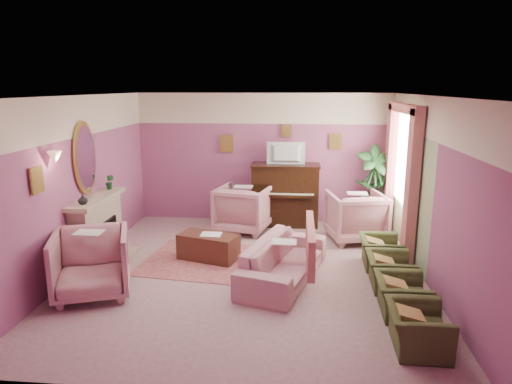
# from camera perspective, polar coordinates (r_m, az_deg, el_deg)

# --- Properties ---
(floor) EXTENTS (5.50, 6.00, 0.01)m
(floor) POSITION_cam_1_polar(r_m,az_deg,el_deg) (7.50, -0.88, -9.99)
(floor) COLOR #A57F83
(floor) RESTS_ON ground
(ceiling) EXTENTS (5.50, 6.00, 0.01)m
(ceiling) POSITION_cam_1_polar(r_m,az_deg,el_deg) (6.90, -0.96, 11.93)
(ceiling) COLOR white
(ceiling) RESTS_ON wall_back
(wall_back) EXTENTS (5.50, 0.02, 2.80)m
(wall_back) POSITION_cam_1_polar(r_m,az_deg,el_deg) (10.00, 0.91, 4.25)
(wall_back) COLOR #814979
(wall_back) RESTS_ON floor
(wall_front) EXTENTS (5.50, 0.02, 2.80)m
(wall_front) POSITION_cam_1_polar(r_m,az_deg,el_deg) (4.22, -5.30, -8.39)
(wall_front) COLOR #814979
(wall_front) RESTS_ON floor
(wall_left) EXTENTS (0.02, 6.00, 2.80)m
(wall_left) POSITION_cam_1_polar(r_m,az_deg,el_deg) (7.85, -21.32, 0.87)
(wall_left) COLOR #814979
(wall_left) RESTS_ON floor
(wall_right) EXTENTS (0.02, 6.00, 2.80)m
(wall_right) POSITION_cam_1_polar(r_m,az_deg,el_deg) (7.31, 21.04, 0.05)
(wall_right) COLOR #814979
(wall_right) RESTS_ON floor
(picture_rail_band) EXTENTS (5.50, 0.01, 0.65)m
(picture_rail_band) POSITION_cam_1_polar(r_m,az_deg,el_deg) (9.89, 0.93, 10.41)
(picture_rail_band) COLOR beige
(picture_rail_band) RESTS_ON wall_back
(stripe_panel) EXTENTS (0.01, 3.00, 2.15)m
(stripe_panel) POSITION_cam_1_polar(r_m,az_deg,el_deg) (8.60, 18.49, -0.11)
(stripe_panel) COLOR #9EB488
(stripe_panel) RESTS_ON wall_right
(fireplace_surround) EXTENTS (0.30, 1.40, 1.10)m
(fireplace_surround) POSITION_cam_1_polar(r_m,az_deg,el_deg) (8.16, -19.20, -4.68)
(fireplace_surround) COLOR tan
(fireplace_surround) RESTS_ON floor
(fireplace_inset) EXTENTS (0.18, 0.72, 0.68)m
(fireplace_inset) POSITION_cam_1_polar(r_m,az_deg,el_deg) (8.17, -18.48, -5.72)
(fireplace_inset) COLOR black
(fireplace_inset) RESTS_ON floor
(fire_ember) EXTENTS (0.06, 0.54, 0.10)m
(fire_ember) POSITION_cam_1_polar(r_m,az_deg,el_deg) (8.21, -18.13, -6.93)
(fire_ember) COLOR #E75204
(fire_ember) RESTS_ON floor
(mantel_shelf) EXTENTS (0.40, 1.55, 0.07)m
(mantel_shelf) POSITION_cam_1_polar(r_m,az_deg,el_deg) (8.00, -19.31, -0.80)
(mantel_shelf) COLOR tan
(mantel_shelf) RESTS_ON fireplace_surround
(hearth) EXTENTS (0.55, 1.50, 0.02)m
(hearth) POSITION_cam_1_polar(r_m,az_deg,el_deg) (8.26, -17.64, -8.32)
(hearth) COLOR tan
(hearth) RESTS_ON floor
(mirror_frame) EXTENTS (0.04, 0.72, 1.20)m
(mirror_frame) POSITION_cam_1_polar(r_m,az_deg,el_deg) (7.93, -20.60, 4.00)
(mirror_frame) COLOR #B29F45
(mirror_frame) RESTS_ON wall_left
(mirror_glass) EXTENTS (0.01, 0.60, 1.06)m
(mirror_glass) POSITION_cam_1_polar(r_m,az_deg,el_deg) (7.92, -20.44, 4.00)
(mirror_glass) COLOR white
(mirror_glass) RESTS_ON wall_left
(sconce_shade) EXTENTS (0.20, 0.20, 0.16)m
(sconce_shade) POSITION_cam_1_polar(r_m,az_deg,el_deg) (6.95, -23.82, 4.04)
(sconce_shade) COLOR #FFA785
(sconce_shade) RESTS_ON wall_left
(piano) EXTENTS (1.40, 0.60, 1.30)m
(piano) POSITION_cam_1_polar(r_m,az_deg,el_deg) (9.81, 3.67, -0.42)
(piano) COLOR black
(piano) RESTS_ON floor
(piano_keyshelf) EXTENTS (1.30, 0.12, 0.06)m
(piano_keyshelf) POSITION_cam_1_polar(r_m,az_deg,el_deg) (9.46, 3.61, -0.50)
(piano_keyshelf) COLOR black
(piano_keyshelf) RESTS_ON piano
(piano_keys) EXTENTS (1.20, 0.08, 0.02)m
(piano_keys) POSITION_cam_1_polar(r_m,az_deg,el_deg) (9.45, 3.62, -0.27)
(piano_keys) COLOR beige
(piano_keys) RESTS_ON piano
(piano_top) EXTENTS (1.45, 0.65, 0.04)m
(piano_top) POSITION_cam_1_polar(r_m,az_deg,el_deg) (9.68, 3.72, 3.38)
(piano_top) COLOR black
(piano_top) RESTS_ON piano
(television) EXTENTS (0.80, 0.12, 0.48)m
(television) POSITION_cam_1_polar(r_m,az_deg,el_deg) (9.58, 3.74, 5.04)
(television) COLOR black
(television) RESTS_ON piano
(print_back_left) EXTENTS (0.30, 0.03, 0.38)m
(print_back_left) POSITION_cam_1_polar(r_m,az_deg,el_deg) (10.01, -3.69, 6.08)
(print_back_left) COLOR #B29F45
(print_back_left) RESTS_ON wall_back
(print_back_right) EXTENTS (0.26, 0.03, 0.34)m
(print_back_right) POSITION_cam_1_polar(r_m,az_deg,el_deg) (9.92, 9.92, 6.20)
(print_back_right) COLOR #B29F45
(print_back_right) RESTS_ON wall_back
(print_back_mid) EXTENTS (0.22, 0.03, 0.26)m
(print_back_mid) POSITION_cam_1_polar(r_m,az_deg,el_deg) (9.86, 3.83, 7.61)
(print_back_mid) COLOR #B29F45
(print_back_mid) RESTS_ON wall_back
(print_left_wall) EXTENTS (0.03, 0.28, 0.36)m
(print_left_wall) POSITION_cam_1_polar(r_m,az_deg,el_deg) (6.74, -25.70, 1.35)
(print_left_wall) COLOR #B29F45
(print_left_wall) RESTS_ON wall_left
(window_blind) EXTENTS (0.03, 1.40, 1.80)m
(window_blind) POSITION_cam_1_polar(r_m,az_deg,el_deg) (8.72, 18.20, 4.27)
(window_blind) COLOR silver
(window_blind) RESTS_ON wall_right
(curtain_left) EXTENTS (0.16, 0.34, 2.60)m
(curtain_left) POSITION_cam_1_polar(r_m,az_deg,el_deg) (7.89, 18.87, 0.39)
(curtain_left) COLOR #B75D63
(curtain_left) RESTS_ON floor
(curtain_right) EXTENTS (0.16, 0.34, 2.60)m
(curtain_right) POSITION_cam_1_polar(r_m,az_deg,el_deg) (9.66, 16.38, 2.79)
(curtain_right) COLOR #B75D63
(curtain_right) RESTS_ON floor
(pelmet) EXTENTS (0.16, 2.20, 0.16)m
(pelmet) POSITION_cam_1_polar(r_m,az_deg,el_deg) (8.62, 18.08, 9.94)
(pelmet) COLOR #B75D63
(pelmet) RESTS_ON wall_right
(mantel_plant) EXTENTS (0.16, 0.16, 0.28)m
(mantel_plant) POSITION_cam_1_polar(r_m,az_deg,el_deg) (8.45, -17.82, 1.21)
(mantel_plant) COLOR #1F4D21
(mantel_plant) RESTS_ON mantel_shelf
(mantel_vase) EXTENTS (0.16, 0.16, 0.16)m
(mantel_vase) POSITION_cam_1_polar(r_m,az_deg,el_deg) (7.53, -20.85, -0.90)
(mantel_vase) COLOR beige
(mantel_vase) RESTS_ON mantel_shelf
(area_rug) EXTENTS (2.70, 2.09, 0.01)m
(area_rug) POSITION_cam_1_polar(r_m,az_deg,el_deg) (7.95, -4.73, -8.61)
(area_rug) COLOR #A45356
(area_rug) RESTS_ON floor
(coffee_table) EXTENTS (1.10, 0.78, 0.45)m
(coffee_table) POSITION_cam_1_polar(r_m,az_deg,el_deg) (7.99, -5.94, -6.84)
(coffee_table) COLOR #452418
(coffee_table) RESTS_ON floor
(table_paper) EXTENTS (0.35, 0.28, 0.01)m
(table_paper) POSITION_cam_1_polar(r_m,az_deg,el_deg) (7.91, -5.62, -5.28)
(table_paper) COLOR white
(table_paper) RESTS_ON coffee_table
(sofa) EXTENTS (0.71, 2.13, 0.86)m
(sofa) POSITION_cam_1_polar(r_m,az_deg,el_deg) (7.11, 3.51, -7.60)
(sofa) COLOR #C58891
(sofa) RESTS_ON floor
(sofa_throw) EXTENTS (0.11, 1.62, 0.59)m
(sofa_throw) POSITION_cam_1_polar(r_m,az_deg,el_deg) (7.05, 6.80, -6.39)
(sofa_throw) COLOR #B75D63
(sofa_throw) RESTS_ON sofa
(floral_armchair_left) EXTENTS (1.01, 1.01, 1.06)m
(floral_armchair_left) POSITION_cam_1_polar(r_m,az_deg,el_deg) (9.39, -1.59, -1.78)
(floral_armchair_left) COLOR #C58891
(floral_armchair_left) RESTS_ON floor
(floral_armchair_right) EXTENTS (1.01, 1.01, 1.06)m
(floral_armchair_right) POSITION_cam_1_polar(r_m,az_deg,el_deg) (9.03, 12.40, -2.70)
(floral_armchair_right) COLOR #C58891
(floral_armchair_right) RESTS_ON floor
(floral_armchair_front) EXTENTS (1.01, 1.01, 1.06)m
(floral_armchair_front) POSITION_cam_1_polar(r_m,az_deg,el_deg) (6.95, -19.93, -8.02)
(floral_armchair_front) COLOR #C58891
(floral_armchair_front) RESTS_ON floor
(olive_chair_a) EXTENTS (0.54, 0.77, 0.67)m
(olive_chair_a) POSITION_cam_1_polar(r_m,az_deg,el_deg) (5.68, 19.57, -15.05)
(olive_chair_a) COLOR #414C24
(olive_chair_a) RESTS_ON floor
(olive_chair_b) EXTENTS (0.54, 0.77, 0.67)m
(olive_chair_b) POSITION_cam_1_polar(r_m,az_deg,el_deg) (6.39, 17.77, -11.64)
(olive_chair_b) COLOR #414C24
(olive_chair_b) RESTS_ON floor
(olive_chair_c) EXTENTS (0.54, 0.77, 0.67)m
(olive_chair_c) POSITION_cam_1_polar(r_m,az_deg,el_deg) (7.13, 16.37, -8.91)
(olive_chair_c) COLOR #414C24
(olive_chair_c) RESTS_ON floor
(olive_chair_d) EXTENTS (0.54, 0.77, 0.67)m
(olive_chair_d) POSITION_cam_1_polar(r_m,az_deg,el_deg) (7.88, 15.26, -6.69)
(olive_chair_d) COLOR #414C24
(olive_chair_d) RESTS_ON floor
(side_table) EXTENTS (0.52, 0.52, 0.70)m
(side_table) POSITION_cam_1_polar(r_m,az_deg,el_deg) (9.97, 14.48, -2.37)
(side_table) COLOR silver
(side_table) RESTS_ON floor
(side_plant_big) EXTENTS (0.30, 0.30, 0.34)m
(side_plant_big) POSITION_cam_1_polar(r_m,az_deg,el_deg) (9.85, 14.65, 0.54)
(side_plant_big) COLOR #1F4D21
(side_plant_big) RESTS_ON side_table
(side_plant_small) EXTENTS (0.16, 0.16, 0.28)m
(side_plant_small) POSITION_cam_1_polar(r_m,az_deg,el_deg) (9.78, 15.42, 0.23)
(side_plant_small) COLOR #1F4D21
(side_plant_small) RESTS_ON side_table
(palm_pot) EXTENTS (0.34, 0.34, 0.34)m
(palm_pot) POSITION_cam_1_polar(r_m,az_deg,el_deg) (9.90, 14.25, -3.56)
(palm_pot) COLOR #8F6347
(palm_pot) RESTS_ON floor
(palm_plant) EXTENTS (0.76, 0.76, 1.44)m
(palm_plant) POSITION_cam_1_polar(r_m,az_deg,el_deg) (9.69, 14.54, 1.49)
(palm_plant) COLOR #1F4D21
(palm_plant) RESTS_ON palm_pot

